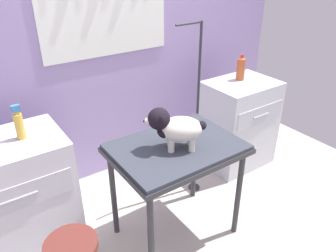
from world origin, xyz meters
name	(u,v)px	position (x,y,z in m)	size (l,w,h in m)	color
ground	(193,238)	(0.00, 0.00, -0.02)	(4.40, 4.00, 0.04)	#BDB6A5
rear_wall_panel	(111,59)	(0.00, 1.28, 1.16)	(4.00, 0.11, 2.30)	#9A86BC
grooming_table	(176,155)	(-0.08, 0.13, 0.74)	(0.92, 0.66, 0.83)	#2D2D33
grooming_arm	(196,121)	(0.39, 0.49, 0.74)	(0.29, 0.11, 1.58)	#2D2D33
dog	(174,127)	(-0.12, 0.11, 0.99)	(0.40, 0.32, 0.31)	silver
counter_left	(15,198)	(-1.12, 0.69, 0.46)	(0.80, 0.58, 0.92)	silver
cabinet_right	(238,124)	(1.06, 0.61, 0.46)	(0.68, 0.54, 0.91)	silver
spray_bottle_tall	(19,124)	(-0.98, 0.68, 1.03)	(0.06, 0.06, 0.24)	gold
soda_bottle	(241,68)	(1.09, 0.68, 1.03)	(0.08, 0.08, 0.25)	#B05027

